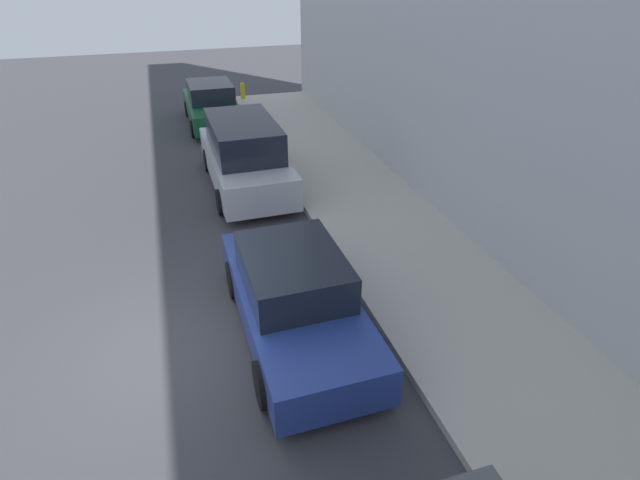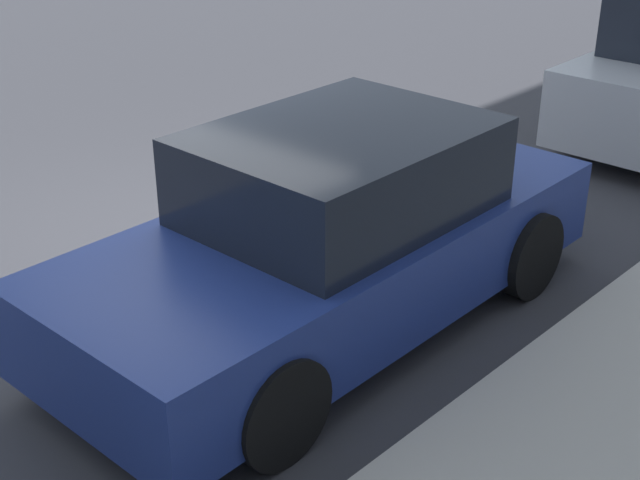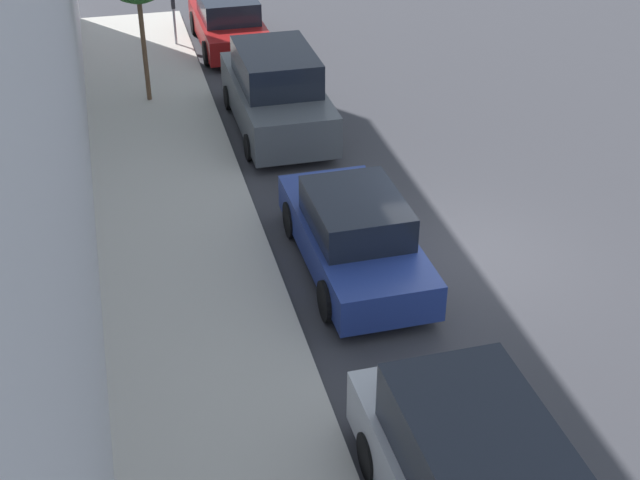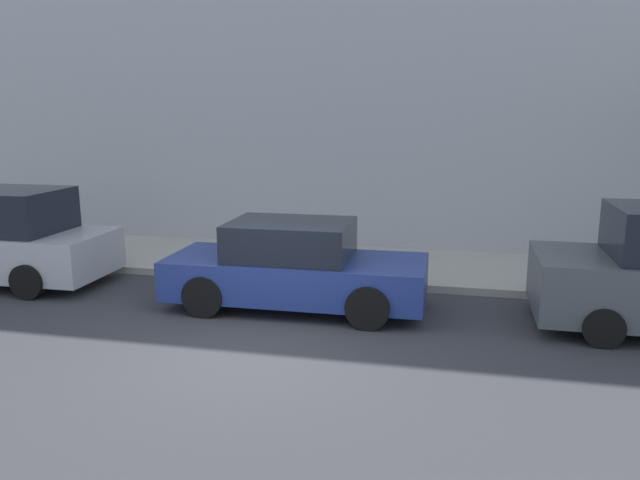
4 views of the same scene
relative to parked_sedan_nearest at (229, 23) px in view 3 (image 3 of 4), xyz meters
The scene contains 6 objects.
ground_plane 12.85m from the parked_sedan_nearest, 100.69° to the left, with size 60.00×60.00×0.00m, color #38383D.
sidewalk 12.91m from the parked_sedan_nearest, 77.89° to the left, with size 3.17×32.00×0.15m.
parked_sedan_nearest is the anchor object (origin of this frame).
parked_suv_second 6.13m from the parked_sedan_nearest, 91.67° to the left, with size 2.08×4.81×1.98m.
parked_sedan_third 12.53m from the parked_sedan_nearest, 91.26° to the left, with size 1.92×4.52×1.54m.
parking_meter_near 1.61m from the parked_sedan_nearest, ahead, with size 0.11×0.15×1.40m.
Camera 3 is at (6.07, 13.08, 9.10)m, focal length 50.00 mm.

